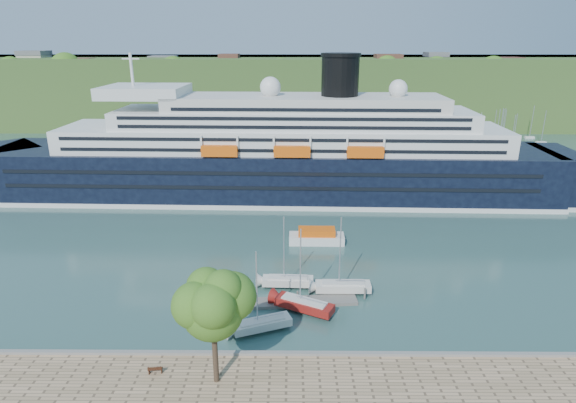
# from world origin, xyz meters

# --- Properties ---
(ground) EXTENTS (400.00, 400.00, 0.00)m
(ground) POSITION_xyz_m (0.00, 0.00, 0.00)
(ground) COLOR #2E534C
(ground) RESTS_ON ground
(far_hillside) EXTENTS (400.00, 50.00, 24.00)m
(far_hillside) POSITION_xyz_m (0.00, 145.00, 12.00)
(far_hillside) COLOR #314F1F
(far_hillside) RESTS_ON ground
(quay_coping) EXTENTS (220.00, 0.50, 0.30)m
(quay_coping) POSITION_xyz_m (0.00, -0.20, 1.15)
(quay_coping) COLOR slate
(quay_coping) RESTS_ON promenade
(cruise_ship) EXTENTS (125.52, 21.73, 28.08)m
(cruise_ship) POSITION_xyz_m (-2.12, 53.10, 14.04)
(cruise_ship) COLOR black
(cruise_ship) RESTS_ON ground
(park_bench) EXTENTS (1.42, 0.70, 0.88)m
(park_bench) POSITION_xyz_m (-10.69, -2.99, 1.44)
(park_bench) COLOR #432313
(park_bench) RESTS_ON promenade
(promenade_tree) EXTENTS (7.30, 7.30, 12.10)m
(promenade_tree) POSITION_xyz_m (-4.82, -4.03, 7.05)
(promenade_tree) COLOR #35631A
(promenade_tree) RESTS_ON promenade
(floating_pontoon) EXTENTS (18.80, 3.99, 0.41)m
(floating_pontoon) POSITION_xyz_m (0.66, 10.99, 0.21)
(floating_pontoon) COLOR gray
(floating_pontoon) RESTS_ON ground
(sailboat_white_near) EXTENTS (7.40, 4.42, 9.25)m
(sailboat_white_near) POSITION_xyz_m (-1.23, 5.26, 4.63)
(sailboat_white_near) COLOR silver
(sailboat_white_near) RESTS_ON ground
(sailboat_red) EXTENTS (7.89, 5.43, 10.02)m
(sailboat_red) POSITION_xyz_m (3.49, 9.12, 5.01)
(sailboat_red) COLOR maroon
(sailboat_red) RESTS_ON ground
(sailboat_white_far) EXTENTS (7.64, 2.13, 9.87)m
(sailboat_white_far) POSITION_xyz_m (8.47, 13.56, 4.93)
(sailboat_white_far) COLOR silver
(sailboat_white_far) RESTS_ON ground
(tender_launch) EXTENTS (8.75, 3.10, 2.41)m
(tender_launch) POSITION_xyz_m (5.92, 29.44, 1.20)
(tender_launch) COLOR #EC5A0D
(tender_launch) RESTS_ON ground
(sailboat_extra) EXTENTS (7.30, 2.28, 9.33)m
(sailboat_extra) POSITION_xyz_m (1.52, 15.04, 4.67)
(sailboat_extra) COLOR silver
(sailboat_extra) RESTS_ON ground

